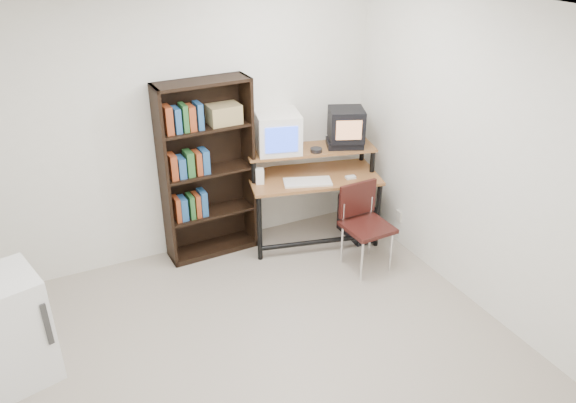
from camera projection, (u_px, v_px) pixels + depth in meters
name	position (u px, v px, depth m)	size (l,w,h in m)	color
floor	(270.00, 370.00, 4.29)	(4.00, 4.00, 0.01)	#B6A896
ceiling	(264.00, 17.00, 3.10)	(4.00, 4.00, 0.01)	white
back_wall	(182.00, 129.00, 5.29)	(4.00, 0.01, 2.60)	white
right_wall	(497.00, 168.00, 4.47)	(0.01, 4.00, 2.60)	white
computer_desk	(313.00, 178.00, 5.74)	(1.42, 0.94, 0.98)	#996032
crt_monitor	(278.00, 132.00, 5.57)	(0.52, 0.52, 0.40)	white
vcr	(344.00, 144.00, 5.74)	(0.36, 0.26, 0.08)	black
crt_tv	(346.00, 125.00, 5.66)	(0.44, 0.44, 0.32)	black
cd_spindle	(316.00, 151.00, 5.61)	(0.12, 0.12, 0.05)	#26262B
keyboard	(308.00, 183.00, 5.55)	(0.47, 0.21, 0.04)	white
mousepad	(350.00, 179.00, 5.66)	(0.22, 0.18, 0.01)	black
mouse	(351.00, 178.00, 5.64)	(0.10, 0.06, 0.03)	white
desk_speaker	(260.00, 177.00, 5.51)	(0.08, 0.07, 0.17)	white
pc_tower	(356.00, 218.00, 5.99)	(0.20, 0.45, 0.42)	black
school_chair	(364.00, 218.00, 5.36)	(0.44, 0.44, 0.84)	black
bookshelf	(206.00, 168.00, 5.42)	(0.90, 0.33, 1.78)	black
mini_fridge	(8.00, 330.00, 4.04)	(0.62, 0.62, 0.87)	white
wall_outlet	(399.00, 216.00, 5.84)	(0.02, 0.08, 0.12)	beige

